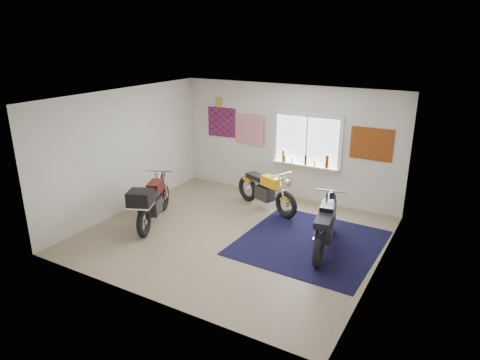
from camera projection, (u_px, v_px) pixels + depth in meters
The scene contains 10 objects.
ground at pixel (234, 235), 8.48m from camera, with size 5.50×5.50×0.00m, color #9E896B.
room_shell at pixel (234, 155), 7.95m from camera, with size 5.50×5.50×5.50m.
navy_rug at pixel (309, 243), 8.15m from camera, with size 2.50×2.60×0.01m, color black.
window_assembly at pixel (307, 144), 9.83m from camera, with size 1.66×0.17×1.26m.
oil_bottles at pixel (305, 159), 9.88m from camera, with size 1.16×0.09×0.30m.
flag_display at pixel (219, 102), 10.71m from camera, with size 1.60×0.10×1.17m.
triumph_poster at pixel (372, 144), 9.10m from camera, with size 0.90×0.03×0.70m, color #A54C14.
yellow_triumph at pixel (266, 191), 9.60m from camera, with size 1.82×0.85×0.96m.
black_chrome_bike at pixel (325, 228), 7.77m from camera, with size 0.62×1.93×0.99m.
maroon_tourer at pixel (151, 202), 8.72m from camera, with size 1.06×1.90×1.00m.
Camera 1 is at (3.91, -6.59, 3.79)m, focal length 32.00 mm.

